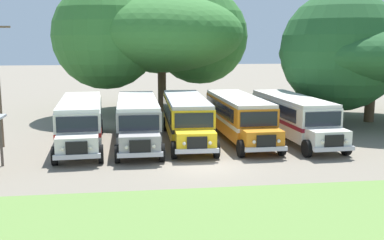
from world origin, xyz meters
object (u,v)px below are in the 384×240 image
(parked_bus_slot_0, at_px, (81,120))
(secondary_tree, at_px, (367,50))
(parked_bus_slot_2, at_px, (186,116))
(broad_shade_tree, at_px, (158,34))
(parked_bus_slot_4, at_px, (293,115))
(parked_bus_slot_3, at_px, (239,115))
(parked_bus_slot_1, at_px, (138,119))

(parked_bus_slot_0, relative_size, secondary_tree, 0.69)
(parked_bus_slot_2, distance_m, broad_shade_tree, 14.73)
(parked_bus_slot_4, bearing_deg, parked_bus_slot_0, -93.51)
(parked_bus_slot_3, relative_size, broad_shade_tree, 0.60)
(broad_shade_tree, bearing_deg, secondary_tree, -25.96)
(parked_bus_slot_3, height_order, secondary_tree, secondary_tree)
(broad_shade_tree, bearing_deg, parked_bus_slot_2, -85.92)
(parked_bus_slot_4, bearing_deg, parked_bus_slot_2, -97.30)
(parked_bus_slot_1, relative_size, parked_bus_slot_3, 1.00)
(parked_bus_slot_3, distance_m, parked_bus_slot_4, 3.61)
(parked_bus_slot_4, xyz_separation_m, broad_shade_tree, (-8.08, 14.17, 5.55))
(parked_bus_slot_4, bearing_deg, parked_bus_slot_3, -100.44)
(parked_bus_slot_4, height_order, broad_shade_tree, broad_shade_tree)
(parked_bus_slot_0, xyz_separation_m, parked_bus_slot_4, (13.88, -0.16, 0.00))
(secondary_tree, bearing_deg, parked_bus_slot_1, -162.06)
(parked_bus_slot_2, bearing_deg, parked_bus_slot_1, -80.93)
(broad_shade_tree, bearing_deg, parked_bus_slot_0, -112.49)
(parked_bus_slot_0, distance_m, parked_bus_slot_3, 10.31)
(parked_bus_slot_1, xyz_separation_m, parked_bus_slot_4, (10.32, -0.12, 0.00))
(parked_bus_slot_2, height_order, secondary_tree, secondary_tree)
(parked_bus_slot_4, bearing_deg, parked_bus_slot_1, -93.49)
(parked_bus_slot_0, height_order, broad_shade_tree, broad_shade_tree)
(parked_bus_slot_1, xyz_separation_m, parked_bus_slot_3, (6.74, 0.36, 0.00))
(parked_bus_slot_0, height_order, parked_bus_slot_3, same)
(parked_bus_slot_1, height_order, secondary_tree, secondary_tree)
(parked_bus_slot_3, xyz_separation_m, parked_bus_slot_4, (3.58, -0.48, 0.00))
(parked_bus_slot_1, bearing_deg, parked_bus_slot_4, 89.20)
(parked_bus_slot_0, height_order, parked_bus_slot_1, same)
(parked_bus_slot_4, xyz_separation_m, secondary_tree, (8.36, 6.16, 4.23))
(broad_shade_tree, bearing_deg, parked_bus_slot_1, -99.05)
(parked_bus_slot_3, relative_size, parked_bus_slot_4, 1.00)
(parked_bus_slot_2, relative_size, secondary_tree, 0.68)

